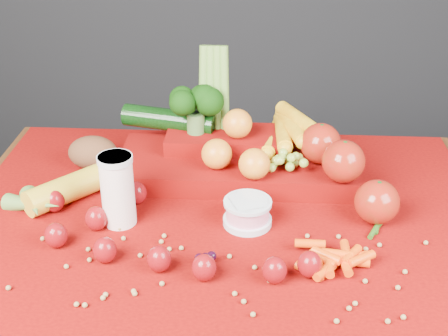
# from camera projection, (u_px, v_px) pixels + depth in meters

# --- Properties ---
(table) EXTENTS (1.10, 0.80, 0.75)m
(table) POSITION_uv_depth(u_px,v_px,m) (223.00, 254.00, 1.31)
(table) COLOR #3A200D
(table) RESTS_ON ground
(red_cloth) EXTENTS (1.05, 0.75, 0.01)m
(red_cloth) POSITION_uv_depth(u_px,v_px,m) (223.00, 213.00, 1.27)
(red_cloth) COLOR #7B0704
(red_cloth) RESTS_ON table
(milk_glass) EXTENTS (0.07, 0.07, 0.15)m
(milk_glass) POSITION_uv_depth(u_px,v_px,m) (117.00, 188.00, 1.19)
(milk_glass) COLOR white
(milk_glass) RESTS_ON red_cloth
(yogurt_bowl) EXTENTS (0.10, 0.10, 0.05)m
(yogurt_bowl) POSITION_uv_depth(u_px,v_px,m) (248.00, 212.00, 1.21)
(yogurt_bowl) COLOR silver
(yogurt_bowl) RESTS_ON red_cloth
(strawberry_scatter) EXTENTS (0.54, 0.28, 0.05)m
(strawberry_scatter) POSITION_uv_depth(u_px,v_px,m) (151.00, 237.00, 1.14)
(strawberry_scatter) COLOR maroon
(strawberry_scatter) RESTS_ON red_cloth
(dark_grape_cluster) EXTENTS (0.06, 0.05, 0.03)m
(dark_grape_cluster) POSITION_uv_depth(u_px,v_px,m) (200.00, 263.00, 1.09)
(dark_grape_cluster) COLOR black
(dark_grape_cluster) RESTS_ON red_cloth
(soybean_scatter) EXTENTS (0.84, 0.24, 0.01)m
(soybean_scatter) POSITION_uv_depth(u_px,v_px,m) (217.00, 270.00, 1.09)
(soybean_scatter) COLOR #9E7E44
(soybean_scatter) RESTS_ON red_cloth
(corn_ear) EXTENTS (0.26, 0.26, 0.06)m
(corn_ear) POSITION_uv_depth(u_px,v_px,m) (44.00, 200.00, 1.26)
(corn_ear) COLOR gold
(corn_ear) RESTS_ON red_cloth
(potato) EXTENTS (0.11, 0.08, 0.08)m
(potato) POSITION_uv_depth(u_px,v_px,m) (93.00, 153.00, 1.41)
(potato) COLOR #52301C
(potato) RESTS_ON red_cloth
(baby_carrot_pile) EXTENTS (0.17, 0.17, 0.03)m
(baby_carrot_pile) POSITION_uv_depth(u_px,v_px,m) (337.00, 256.00, 1.10)
(baby_carrot_pile) COLOR #E74308
(baby_carrot_pile) RESTS_ON red_cloth
(green_bean_pile) EXTENTS (0.14, 0.12, 0.01)m
(green_bean_pile) POSITION_uv_depth(u_px,v_px,m) (386.00, 216.00, 1.24)
(green_bean_pile) COLOR #265413
(green_bean_pile) RESTS_ON red_cloth
(produce_mound) EXTENTS (0.60, 0.37, 0.27)m
(produce_mound) POSITION_uv_depth(u_px,v_px,m) (251.00, 152.00, 1.36)
(produce_mound) COLOR #7B0704
(produce_mound) RESTS_ON red_cloth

